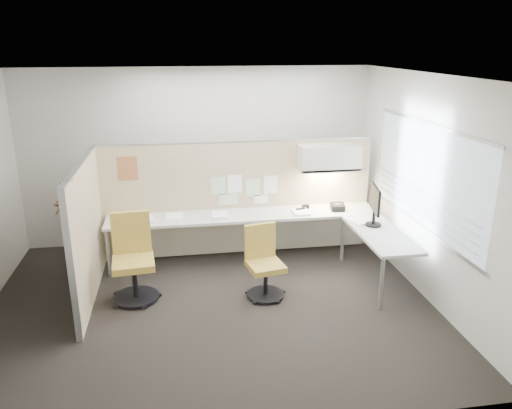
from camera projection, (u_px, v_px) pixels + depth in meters
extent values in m
cube|color=black|center=(212.00, 304.00, 6.30)|extent=(5.50, 4.50, 0.01)
cube|color=white|center=(204.00, 76.00, 5.43)|extent=(5.50, 4.50, 0.01)
cube|color=beige|center=(198.00, 157.00, 7.98)|extent=(5.50, 0.02, 2.80)
cube|color=beige|center=(229.00, 287.00, 3.76)|extent=(5.50, 0.02, 2.80)
cube|color=beige|center=(426.00, 188.00, 6.28)|extent=(0.02, 4.50, 2.80)
cube|color=#A9B4C4|center=(426.00, 177.00, 6.23)|extent=(0.01, 2.80, 1.30)
cube|color=tan|center=(238.00, 199.00, 7.61)|extent=(4.10, 0.06, 1.75)
cube|color=tan|center=(87.00, 232.00, 6.27)|extent=(0.06, 2.20, 1.75)
cube|color=beige|center=(244.00, 216.00, 7.36)|extent=(4.00, 0.60, 0.04)
cube|color=beige|center=(381.00, 234.00, 6.65)|extent=(0.60, 1.47, 0.04)
cube|color=beige|center=(242.00, 232.00, 7.73)|extent=(3.90, 0.02, 0.64)
cylinder|color=#A5A8AA|center=(108.00, 254.00, 6.95)|extent=(0.05, 0.05, 0.69)
cylinder|color=#A5A8AA|center=(381.00, 284.00, 6.08)|extent=(0.05, 0.05, 0.69)
cylinder|color=#A5A8AA|center=(342.00, 239.00, 7.46)|extent=(0.05, 0.05, 0.69)
cube|color=beige|center=(329.00, 158.00, 7.42)|extent=(0.90, 0.36, 0.38)
cube|color=#FFEABF|center=(328.00, 171.00, 7.49)|extent=(0.60, 0.06, 0.02)
cube|color=#8CBF8C|center=(218.00, 186.00, 7.47)|extent=(0.21, 0.00, 0.28)
cube|color=white|center=(235.00, 184.00, 7.50)|extent=(0.21, 0.00, 0.28)
cube|color=#8CBF8C|center=(253.00, 187.00, 7.56)|extent=(0.21, 0.00, 0.28)
cube|color=white|center=(271.00, 185.00, 7.59)|extent=(0.21, 0.00, 0.28)
cube|color=#8CBF8C|center=(228.00, 199.00, 7.56)|extent=(0.28, 0.00, 0.18)
cube|color=white|center=(261.00, 199.00, 7.64)|extent=(0.21, 0.00, 0.14)
cube|color=orange|center=(128.00, 168.00, 7.17)|extent=(0.28, 0.00, 0.35)
cylinder|color=black|center=(136.00, 297.00, 6.40)|extent=(0.58, 0.58, 0.03)
cylinder|color=black|center=(135.00, 281.00, 6.33)|extent=(0.07, 0.07, 0.45)
cube|color=gold|center=(133.00, 263.00, 6.25)|extent=(0.55, 0.55, 0.09)
cube|color=gold|center=(131.00, 232.00, 6.38)|extent=(0.49, 0.11, 0.56)
cylinder|color=black|center=(265.00, 295.00, 6.48)|extent=(0.49, 0.49, 0.03)
cylinder|color=black|center=(266.00, 282.00, 6.42)|extent=(0.06, 0.06, 0.38)
cube|color=gold|center=(266.00, 266.00, 6.35)|extent=(0.51, 0.51, 0.08)
cube|color=gold|center=(260.00, 241.00, 6.45)|extent=(0.42, 0.13, 0.47)
cylinder|color=black|center=(373.00, 224.00, 6.90)|extent=(0.22, 0.22, 0.02)
cylinder|color=black|center=(374.00, 218.00, 6.87)|extent=(0.04, 0.04, 0.20)
cube|color=black|center=(375.00, 199.00, 6.79)|extent=(0.13, 0.53, 0.35)
cube|color=black|center=(375.00, 199.00, 6.79)|extent=(0.09, 0.48, 0.31)
cube|color=black|center=(338.00, 207.00, 7.52)|extent=(0.22, 0.21, 0.12)
cylinder|color=black|center=(332.00, 205.00, 7.52)|extent=(0.06, 0.17, 0.04)
cube|color=black|center=(301.00, 210.00, 7.48)|extent=(0.14, 0.06, 0.05)
cube|color=black|center=(306.00, 207.00, 7.60)|extent=(0.11, 0.08, 0.06)
cube|color=silver|center=(66.00, 180.00, 5.21)|extent=(0.14, 0.02, 0.02)
cylinder|color=silver|center=(60.00, 189.00, 5.23)|extent=(0.02, 0.02, 0.14)
cube|color=#AD7F4C|center=(61.00, 200.00, 5.27)|extent=(0.02, 0.41, 0.12)
cube|color=#AD7F4C|center=(59.00, 203.00, 5.30)|extent=(0.02, 0.41, 0.12)
cube|color=#A6A4AE|center=(66.00, 253.00, 5.40)|extent=(0.01, 0.07, 1.02)
cube|color=white|center=(146.00, 219.00, 7.12)|extent=(0.29, 0.34, 0.03)
cube|color=white|center=(174.00, 216.00, 7.24)|extent=(0.24, 0.31, 0.02)
cube|color=white|center=(220.00, 216.00, 7.24)|extent=(0.25, 0.31, 0.05)
cube|color=white|center=(301.00, 212.00, 7.41)|extent=(0.23, 0.30, 0.03)
cube|color=white|center=(358.00, 221.00, 7.05)|extent=(0.31, 0.36, 0.02)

